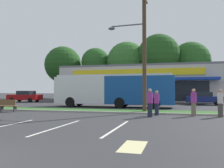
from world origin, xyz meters
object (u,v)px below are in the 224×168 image
at_px(bus_stop_bench, 8,105).
at_px(car_0, 142,98).
at_px(city_bus, 114,89).
at_px(car_2, 25,96).
at_px(utility_pole, 142,46).
at_px(pedestrian_mid, 220,103).
at_px(pedestrian_by_pole, 194,102).
at_px(pedestrian_far, 157,103).
at_px(car_1, 205,98).
at_px(pedestrian_near_bench, 150,103).

relative_size(bus_stop_bench, car_0, 0.35).
xyz_separation_m(city_bus, car_2, (-14.87, 6.55, -0.95)).
bearing_deg(utility_pole, car_2, 147.41).
xyz_separation_m(utility_pole, city_bus, (-3.64, 5.28, -3.24)).
xyz_separation_m(bus_stop_bench, car_0, (8.81, 12.98, 0.26)).
bearing_deg(city_bus, utility_pole, 124.70).
xyz_separation_m(utility_pole, pedestrian_mid, (5.13, -1.67, -4.13)).
xyz_separation_m(bus_stop_bench, pedestrian_by_pole, (13.89, 0.41, 0.39)).
bearing_deg(bus_stop_bench, pedestrian_by_pole, -178.31).
height_order(bus_stop_bench, car_2, car_2).
xyz_separation_m(car_2, pedestrian_far, (19.69, -13.47, 0.01)).
distance_m(bus_stop_bench, car_0, 15.69).
relative_size(car_0, pedestrian_far, 2.75).
bearing_deg(car_1, pedestrian_near_bench, -108.47).
xyz_separation_m(car_0, car_1, (7.19, 0.51, -0.00)).
bearing_deg(pedestrian_by_pole, bus_stop_bench, 117.51).
bearing_deg(pedestrian_far, pedestrian_mid, -17.36).
bearing_deg(pedestrian_mid, pedestrian_far, 173.13).
xyz_separation_m(utility_pole, pedestrian_near_bench, (0.85, -2.86, -4.12)).
bearing_deg(pedestrian_near_bench, car_1, -169.29).
distance_m(car_2, pedestrian_near_bench, 24.30).
xyz_separation_m(car_0, pedestrian_by_pole, (5.08, -12.57, 0.13)).
bearing_deg(car_0, car_1, 4.08).
bearing_deg(city_bus, car_1, -145.98).
height_order(pedestrian_by_pole, pedestrian_far, pedestrian_by_pole).
bearing_deg(pedestrian_near_bench, utility_pole, -134.28).
relative_size(city_bus, pedestrian_far, 7.27).
bearing_deg(utility_pole, bus_stop_bench, -169.27).
height_order(pedestrian_near_bench, pedestrian_far, pedestrian_near_bench).
xyz_separation_m(city_bus, pedestrian_mid, (8.77, -6.95, -0.88)).
bearing_deg(city_bus, pedestrian_mid, 141.74).
distance_m(pedestrian_near_bench, pedestrian_by_pole, 2.99).
distance_m(utility_pole, car_2, 22.37).
xyz_separation_m(bus_stop_bench, car_1, (16.00, 13.49, 0.26)).
relative_size(car_0, car_2, 0.95).
height_order(city_bus, car_1, city_bus).
distance_m(car_1, pedestrian_by_pole, 13.25).
relative_size(bus_stop_bench, car_2, 0.33).
xyz_separation_m(car_0, pedestrian_far, (2.72, -12.65, 0.06)).
relative_size(car_0, pedestrian_by_pole, 2.55).
distance_m(bus_stop_bench, pedestrian_near_bench, 11.24).
relative_size(car_0, pedestrian_mid, 2.58).
height_order(car_2, pedestrian_near_bench, pedestrian_near_bench).
distance_m(city_bus, pedestrian_near_bench, 9.34).
height_order(city_bus, pedestrian_mid, city_bus).
bearing_deg(pedestrian_near_bench, city_bus, -121.94).
relative_size(car_0, car_1, 1.08).
bearing_deg(pedestrian_mid, pedestrian_near_bench, -170.92).
xyz_separation_m(utility_pole, pedestrian_by_pole, (3.54, -1.55, -4.11)).
xyz_separation_m(car_2, pedestrian_mid, (23.65, -13.50, 0.06)).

